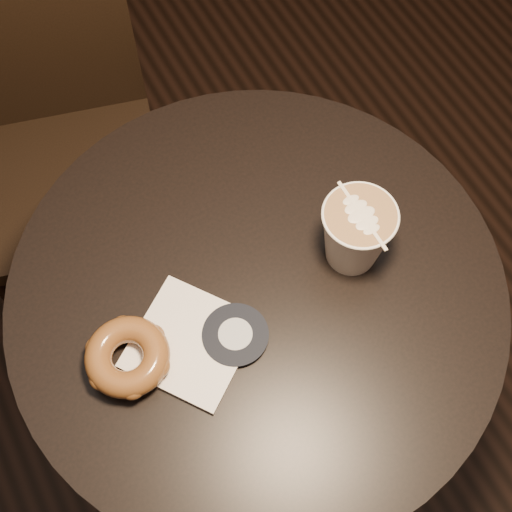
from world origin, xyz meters
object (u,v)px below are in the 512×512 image
(cafe_table, at_px, (257,338))
(latte_cup, at_px, (355,235))
(chair, at_px, (48,114))
(pastry_bag, at_px, (190,342))
(doughnut, at_px, (127,357))

(cafe_table, height_order, latte_cup, latte_cup)
(chair, xyz_separation_m, latte_cup, (0.28, -0.61, 0.26))
(cafe_table, distance_m, pastry_bag, 0.24)
(pastry_bag, relative_size, latte_cup, 1.29)
(pastry_bag, xyz_separation_m, doughnut, (-0.08, 0.01, 0.02))
(doughnut, bearing_deg, pastry_bag, -9.40)
(chair, distance_m, latte_cup, 0.72)
(pastry_bag, distance_m, doughnut, 0.09)
(chair, xyz_separation_m, doughnut, (-0.06, -0.61, 0.23))
(latte_cup, bearing_deg, pastry_bag, -177.25)
(doughnut, relative_size, latte_cup, 0.99)
(chair, height_order, latte_cup, chair)
(pastry_bag, distance_m, latte_cup, 0.27)
(cafe_table, bearing_deg, chair, 102.82)
(doughnut, bearing_deg, latte_cup, -0.18)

